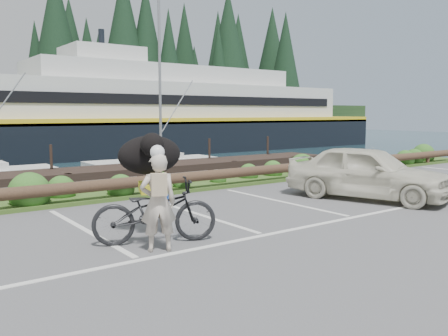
# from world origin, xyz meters

# --- Properties ---
(ground) EXTENTS (72.00, 72.00, 0.00)m
(ground) POSITION_xyz_m (0.00, 0.00, 0.00)
(ground) COLOR #4E4E50
(vegetation_strip) EXTENTS (34.00, 1.60, 0.10)m
(vegetation_strip) POSITION_xyz_m (0.00, 5.30, 0.05)
(vegetation_strip) COLOR #3D5B21
(vegetation_strip) RESTS_ON ground
(log_rail) EXTENTS (32.00, 0.30, 0.60)m
(log_rail) POSITION_xyz_m (0.00, 4.60, 0.00)
(log_rail) COLOR #443021
(log_rail) RESTS_ON ground
(bicycle) EXTENTS (2.31, 1.51, 1.15)m
(bicycle) POSITION_xyz_m (-1.92, 0.35, 0.57)
(bicycle) COLOR black
(bicycle) RESTS_ON ground
(cyclist) EXTENTS (0.70, 0.59, 1.64)m
(cyclist) POSITION_xyz_m (-2.11, -0.12, 0.82)
(cyclist) COLOR beige
(cyclist) RESTS_ON ground
(dog) EXTENTS (1.05, 1.41, 0.74)m
(dog) POSITION_xyz_m (-1.66, 1.00, 1.52)
(dog) COLOR black
(dog) RESTS_ON bicycle
(parked_car) EXTENTS (2.99, 4.57, 1.45)m
(parked_car) POSITION_xyz_m (4.76, 0.89, 0.72)
(parked_car) COLOR beige
(parked_car) RESTS_ON ground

